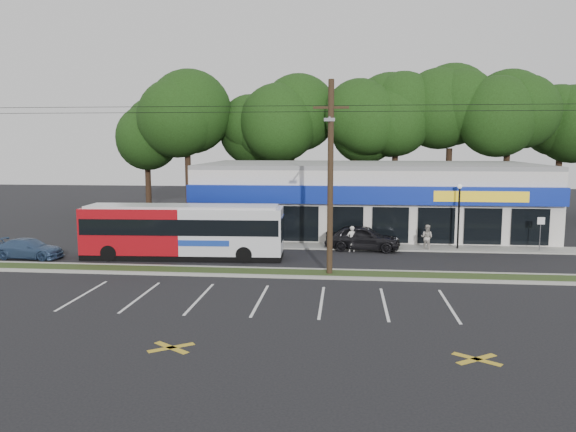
% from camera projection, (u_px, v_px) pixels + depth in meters
% --- Properties ---
extents(ground, '(120.00, 120.00, 0.00)m').
position_uv_depth(ground, '(270.00, 278.00, 28.53)').
color(ground, black).
rests_on(ground, ground).
extents(grass_strip, '(40.00, 1.60, 0.12)m').
position_uv_depth(grass_strip, '(272.00, 273.00, 29.50)').
color(grass_strip, '#2D3E19').
rests_on(grass_strip, ground).
extents(curb_south, '(40.00, 0.25, 0.14)m').
position_uv_depth(curb_south, '(270.00, 276.00, 28.66)').
color(curb_south, '#9E9E93').
rests_on(curb_south, ground).
extents(curb_north, '(40.00, 0.25, 0.14)m').
position_uv_depth(curb_north, '(274.00, 269.00, 30.34)').
color(curb_north, '#9E9E93').
rests_on(curb_north, ground).
extents(sidewalk, '(32.00, 2.20, 0.10)m').
position_uv_depth(sidewalk, '(363.00, 247.00, 36.89)').
color(sidewalk, '#9E9E93').
rests_on(sidewalk, ground).
extents(strip_mall, '(25.00, 12.55, 5.30)m').
position_uv_depth(strip_mall, '(368.00, 197.00, 43.33)').
color(strip_mall, beige).
rests_on(strip_mall, ground).
extents(utility_pole, '(50.00, 2.77, 10.00)m').
position_uv_depth(utility_pole, '(327.00, 171.00, 28.45)').
color(utility_pole, black).
rests_on(utility_pole, ground).
extents(lamp_post, '(0.30, 0.30, 4.25)m').
position_uv_depth(lamp_post, '(459.00, 209.00, 35.75)').
color(lamp_post, black).
rests_on(lamp_post, ground).
extents(sign_post, '(0.45, 0.10, 2.23)m').
position_uv_depth(sign_post, '(541.00, 228.00, 35.17)').
color(sign_post, '#59595E').
rests_on(sign_post, ground).
extents(tree_line, '(46.76, 6.76, 11.83)m').
position_uv_depth(tree_line, '(349.00, 126.00, 52.68)').
color(tree_line, black).
rests_on(tree_line, ground).
extents(metrobus, '(11.97, 3.05, 3.19)m').
position_uv_depth(metrobus, '(183.00, 230.00, 33.33)').
color(metrobus, '#A10C14').
rests_on(metrobus, ground).
extents(car_dark, '(4.97, 2.47, 1.63)m').
position_uv_depth(car_dark, '(363.00, 238.00, 35.97)').
color(car_dark, black).
rests_on(car_dark, ground).
extents(car_silver, '(3.96, 1.58, 1.28)m').
position_uv_depth(car_silver, '(117.00, 245.00, 34.45)').
color(car_silver, '#919598').
rests_on(car_silver, ground).
extents(car_blue, '(4.16, 1.88, 1.18)m').
position_uv_depth(car_blue, '(29.00, 249.00, 33.41)').
color(car_blue, '#324B71').
rests_on(car_blue, ground).
extents(pedestrian_a, '(0.71, 0.61, 1.64)m').
position_uv_depth(pedestrian_a, '(351.00, 239.00, 35.42)').
color(pedestrian_a, silver).
rests_on(pedestrian_a, ground).
extents(pedestrian_b, '(1.01, 0.94, 1.67)m').
position_uv_depth(pedestrian_b, '(427.00, 237.00, 35.90)').
color(pedestrian_b, '#B8B1A6').
rests_on(pedestrian_b, ground).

